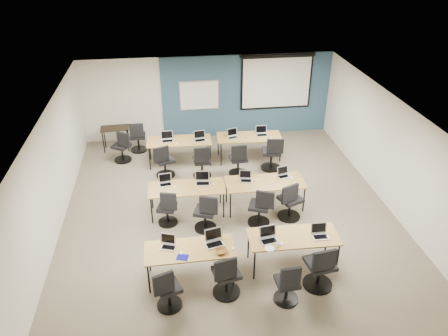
{
  "coord_description": "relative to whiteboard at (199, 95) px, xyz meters",
  "views": [
    {
      "loc": [
        -1.34,
        -8.84,
        6.25
      ],
      "look_at": [
        -0.06,
        0.4,
        1.01
      ],
      "focal_mm": 35.0,
      "sensor_mm": 36.0,
      "label": 1
    }
  ],
  "objects": [
    {
      "name": "training_table_front_right",
      "position": [
        1.32,
        -6.51,
        -0.76
      ],
      "size": [
        1.84,
        0.77,
        0.73
      ],
      "rotation": [
        0.0,
        0.0,
        -0.02
      ],
      "color": "olive",
      "rests_on": "floor"
    },
    {
      "name": "mouse_5",
      "position": [
        -0.06,
        -4.31,
        -0.71
      ],
      "size": [
        0.06,
        0.1,
        0.03
      ],
      "primitive_type": "ellipsoid",
      "rotation": [
        0.0,
        0.0,
        0.08
      ],
      "color": "white",
      "rests_on": "training_table_mid_left"
    },
    {
      "name": "laptop_5",
      "position": [
        -0.31,
        -4.18,
        -0.65
      ],
      "size": [
        0.35,
        0.3,
        0.27
      ],
      "rotation": [
        0.0,
        0.0,
        -0.11
      ],
      "color": "#AFAFBA",
      "rests_on": "training_table_mid_left"
    },
    {
      "name": "laptop_1",
      "position": [
        -0.3,
        -6.5,
        -0.65
      ],
      "size": [
        0.36,
        0.31,
        0.27
      ],
      "rotation": [
        0.0,
        0.0,
        0.24
      ],
      "color": "silver",
      "rests_on": "training_table_front_left"
    },
    {
      "name": "task_chair_8",
      "position": [
        -1.23,
        -2.5,
        -1.03
      ],
      "size": [
        0.56,
        0.53,
        1.01
      ],
      "rotation": [
        0.0,
        0.0,
        0.35
      ],
      "color": "black",
      "rests_on": "floor"
    },
    {
      "name": "mouse_6",
      "position": [
        1.05,
        -4.26,
        -0.71
      ],
      "size": [
        0.07,
        0.1,
        0.03
      ],
      "primitive_type": "ellipsoid",
      "rotation": [
        0.0,
        0.0,
        0.07
      ],
      "color": "white",
      "rests_on": "training_table_mid_right"
    },
    {
      "name": "mouse_8",
      "position": [
        -0.85,
        -1.94,
        -0.71
      ],
      "size": [
        0.09,
        0.11,
        0.04
      ],
      "primitive_type": "ellipsoid",
      "rotation": [
        0.0,
        0.0,
        -0.28
      ],
      "color": "white",
      "rests_on": "training_table_back_left"
    },
    {
      "name": "training_table_back_left",
      "position": [
        -0.77,
        -1.72,
        -0.76
      ],
      "size": [
        1.87,
        0.78,
        0.73
      ],
      "rotation": [
        0.0,
        0.0,
        -0.03
      ],
      "color": "#A2702E",
      "rests_on": "floor"
    },
    {
      "name": "mouse_4",
      "position": [
        -0.97,
        -4.31,
        -0.71
      ],
      "size": [
        0.09,
        0.12,
        0.04
      ],
      "primitive_type": "ellipsoid",
      "rotation": [
        0.0,
        0.0,
        -0.24
      ],
      "color": "white",
      "rests_on": "training_table_mid_left"
    },
    {
      "name": "task_chair_0",
      "position": [
        -1.26,
        -7.37,
        -1.06
      ],
      "size": [
        0.5,
        0.48,
        0.96
      ],
      "rotation": [
        0.0,
        0.0,
        0.37
      ],
      "color": "black",
      "rests_on": "floor"
    },
    {
      "name": "blue_mousepad",
      "position": [
        -0.94,
        -6.85,
        -0.72
      ],
      "size": [
        0.26,
        0.24,
        0.01
      ],
      "primitive_type": "cube",
      "rotation": [
        0.0,
        0.0,
        -0.32
      ],
      "color": "#0C0A7D",
      "rests_on": "training_table_front_left"
    },
    {
      "name": "spare_chair_a",
      "position": [
        -2.01,
        -0.8,
        -1.04
      ],
      "size": [
        0.52,
        0.52,
        1.0
      ],
      "rotation": [
        0.0,
        0.0,
        0.0
      ],
      "color": "black",
      "rests_on": "floor"
    },
    {
      "name": "task_chair_9",
      "position": [
        -0.19,
        -2.67,
        -1.04
      ],
      "size": [
        0.52,
        0.52,
        1.0
      ],
      "rotation": [
        0.0,
        0.0,
        0.08
      ],
      "color": "black",
      "rests_on": "floor"
    },
    {
      "name": "utility_table",
      "position": [
        -2.69,
        -0.58,
        -0.8
      ],
      "size": [
        0.86,
        0.48,
        0.75
      ],
      "rotation": [
        0.0,
        0.0,
        0.05
      ],
      "color": "black",
      "rests_on": "floor"
    },
    {
      "name": "mouse_2",
      "position": [
        1.02,
        -6.72,
        -0.71
      ],
      "size": [
        0.09,
        0.11,
        0.03
      ],
      "primitive_type": "ellipsoid",
      "rotation": [
        0.0,
        0.0,
        -0.34
      ],
      "color": "white",
      "rests_on": "training_table_front_right"
    },
    {
      "name": "blue_accent_panel",
      "position": [
        1.55,
        0.04,
        -0.1
      ],
      "size": [
        5.5,
        0.04,
        2.7
      ],
      "primitive_type": "cube",
      "color": "#3D5977",
      "rests_on": "wall_back"
    },
    {
      "name": "projector_screen",
      "position": [
        2.5,
        -0.02,
        0.44
      ],
      "size": [
        2.4,
        0.1,
        1.82
      ],
      "color": "black",
      "rests_on": "wall_back"
    },
    {
      "name": "task_chair_3",
      "position": [
        1.66,
        -7.24,
        -1.01
      ],
      "size": [
        0.58,
        0.58,
        1.06
      ],
      "rotation": [
        0.0,
        0.0,
        0.14
      ],
      "color": "black",
      "rests_on": "floor"
    },
    {
      "name": "task_chair_1",
      "position": [
        -0.16,
        -7.2,
        -1.03
      ],
      "size": [
        0.53,
        0.53,
        1.01
      ],
      "rotation": [
        0.0,
        0.0,
        0.22
      ],
      "color": "black",
      "rests_on": "floor"
    },
    {
      "name": "ceiling",
      "position": [
        0.3,
        -4.43,
        1.25
      ],
      "size": [
        8.0,
        9.0,
        0.02
      ],
      "primitive_type": "cube",
      "color": "white",
      "rests_on": "ground"
    },
    {
      "name": "laptop_10",
      "position": [
        0.82,
        -1.71,
        -0.66
      ],
      "size": [
        0.32,
        0.28,
        0.25
      ],
      "rotation": [
        0.0,
        0.0,
        0.31
      ],
      "color": "#B0B0B0",
      "rests_on": "training_table_back_right"
    },
    {
      "name": "spare_chair_b",
      "position": [
        -2.44,
        -1.41,
        -1.04
      ],
      "size": [
        0.57,
        0.52,
        1.0
      ],
      "rotation": [
        0.0,
        0.0,
        -0.54
      ],
      "color": "black",
      "rests_on": "floor"
    },
    {
      "name": "training_table_front_left",
      "position": [
        -0.79,
        -6.62,
        -0.77
      ],
      "size": [
        1.75,
        0.73,
        0.73
      ],
      "rotation": [
        0.0,
        0.0,
        0.01
      ],
      "color": "#996F42",
      "rests_on": "floor"
    },
    {
      "name": "laptop_6",
      "position": [
        0.76,
        -4.2,
        -0.66
      ],
      "size": [
        0.3,
        0.25,
        0.23
      ],
      "rotation": [
        0.0,
        0.0,
        -0.19
      ],
      "color": "#B2B2B2",
      "rests_on": "training_table_mid_right"
    },
    {
      "name": "laptop_3",
      "position": [
        1.84,
        -6.57,
        -0.66
      ],
      "size": [
        0.32,
        0.28,
        0.25
      ],
      "rotation": [
        0.0,
        0.0,
        -0.02
      ],
      "color": "silver",
      "rests_on": "training_table_front_right"
    },
    {
      "name": "coffee_cup",
      "position": [
        0.93,
        -6.79,
        -0.68
      ],
      "size": [
        0.08,
        0.08,
        0.05
      ],
      "primitive_type": "imported",
      "rotation": [
        0.0,
        0.0,
        -0.44
      ],
      "color": "white",
      "rests_on": "snack_plate"
    },
    {
      "name": "mouse_0",
      "position": [
        -0.96,
        -6.73,
        -0.71
      ],
      "size": [
        0.07,
        0.1,
        0.03
      ],
      "primitive_type": "ellipsoid",
      "rotation": [
        0.0,
        0.0,
        -0.09
      ],
      "color": "white",
      "rests_on": "training_table_front_left"
    },
    {
      "name": "laptop_8",
      "position": [
        -1.1,
        -1.68,
        -0.65
      ],
      "size": [
        0.35,
        0.3,
        0.26
      ],
      "rotation": [
        0.0,
        0.0,
        0.06
      ],
      "color": "#B5B5B8",
      "rests_on": "training_table_back_left"
    },
    {
      "name": "mouse_3",
      "position": [
        1.98,
        -6.65,
        -0.71
      ],
      "size": [
        0.07,
        0.1,
        0.03
      ],
      "primitive_type": "ellipsoid",
      "rotation": [
        0.0,
        0.0,
        0.13
      ],
      "color": "white",
      "rests_on": "training_table_front_right"
    },
    {
      "name": "wall_front",
      "position": [
        0.3,
        -8.93,
        -0.1
      ],
      "size": [
        8.0,
        0.04,
        2.7
      ],
      "primitive_type": "cube",
      "color": "beige",
      "rests_on": "ground"
    },
    {
      "name": "task_chair_2",
      "position": [
        0.94,
        -7.53,
        -1.06
      ],
      "size": [
        0.47,
        0.47,
        0.96
      ],
      "rotation": [
        0.0,
        0.0,
        0.06
      ],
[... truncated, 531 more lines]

